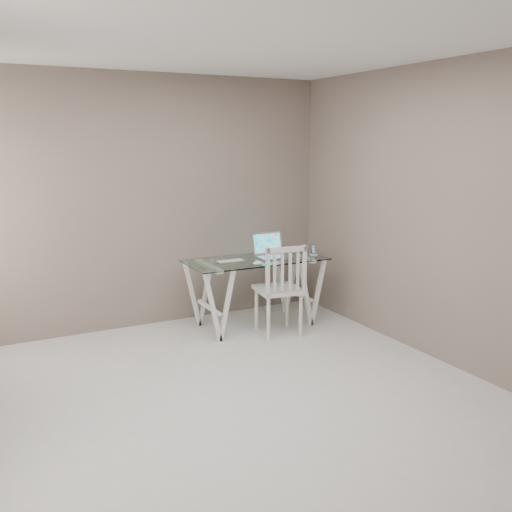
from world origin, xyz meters
The scene contains 7 objects.
room centered at (-0.06, 0.02, 1.72)m, with size 4.50×4.52×2.71m.
desk centered at (0.95, 1.65, 0.38)m, with size 1.50×0.70×0.75m.
chair centered at (1.03, 1.24, 0.53)m, with size 0.50×0.50×0.97m.
laptop centered at (1.17, 1.71, 0.81)m, with size 0.36×0.31×0.26m.
keyboard centered at (0.65, 1.67, 0.75)m, with size 0.30×0.13×0.01m, color silver.
mouse centered at (0.84, 1.40, 0.76)m, with size 0.11×0.06×0.03m, color white.
phone_dock centered at (1.62, 1.55, 0.78)m, with size 0.06×0.06×0.12m.
Camera 1 is at (-1.83, -3.68, 2.02)m, focal length 40.00 mm.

